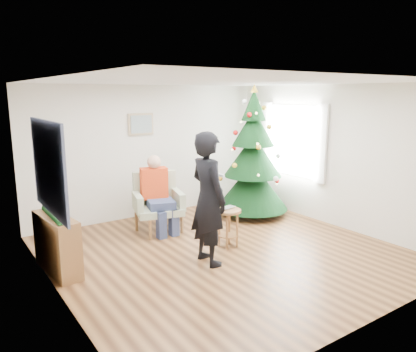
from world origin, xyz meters
TOP-DOWN VIEW (x-y plane):
  - floor at (0.00, 0.00)m, footprint 5.00×5.00m
  - ceiling at (0.00, 0.00)m, footprint 5.00×5.00m
  - wall_back at (0.00, 2.50)m, footprint 5.00×0.00m
  - wall_front at (0.00, -2.50)m, footprint 5.00×0.00m
  - wall_left at (-2.50, 0.00)m, footprint 0.00×5.00m
  - wall_right at (2.50, 0.00)m, footprint 0.00×5.00m
  - window_panel at (2.47, 1.00)m, footprint 0.04×1.30m
  - curtains at (2.44, 1.00)m, footprint 0.05×1.75m
  - christmas_tree at (1.67, 1.30)m, footprint 1.44×1.44m
  - stool at (0.19, 0.16)m, footprint 0.41×0.41m
  - laptop at (0.19, 0.16)m, footprint 0.37×0.28m
  - armchair at (-0.38, 1.48)m, footprint 0.98×0.94m
  - seated_person at (-0.40, 1.42)m, footprint 0.55×0.73m
  - standing_man at (-0.43, -0.18)m, footprint 0.48×0.71m
  - game_controller at (-0.23, -0.21)m, footprint 0.04×0.13m
  - console at (-2.33, 0.73)m, footprint 0.41×1.03m
  - garland at (-2.33, 0.73)m, footprint 0.14×0.90m
  - tapestry at (-2.46, 0.30)m, footprint 0.03×1.50m
  - framed_picture at (-0.20, 2.46)m, footprint 0.52×0.05m

SIDE VIEW (x-z plane):
  - floor at x=0.00m, z-range 0.00..0.00m
  - stool at x=0.19m, z-range 0.01..0.62m
  - armchair at x=-0.38m, z-range -0.13..0.92m
  - console at x=-2.33m, z-range 0.00..0.80m
  - laptop at x=0.19m, z-range 0.62..0.64m
  - seated_person at x=-0.40m, z-range 0.03..1.40m
  - garland at x=-2.33m, z-range 0.75..0.89m
  - standing_man at x=-0.43m, z-range 0.00..1.92m
  - christmas_tree at x=1.67m, z-range -0.13..2.48m
  - game_controller at x=-0.23m, z-range 1.26..1.30m
  - wall_back at x=0.00m, z-range -1.20..3.80m
  - wall_front at x=0.00m, z-range -1.20..3.80m
  - wall_left at x=-2.50m, z-range -1.20..3.80m
  - wall_right at x=2.50m, z-range -1.20..3.80m
  - window_panel at x=2.47m, z-range 0.80..2.20m
  - curtains at x=2.44m, z-range 0.75..2.25m
  - tapestry at x=-2.46m, z-range 0.98..2.12m
  - framed_picture at x=-0.20m, z-range 1.64..2.06m
  - ceiling at x=0.00m, z-range 2.60..2.60m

